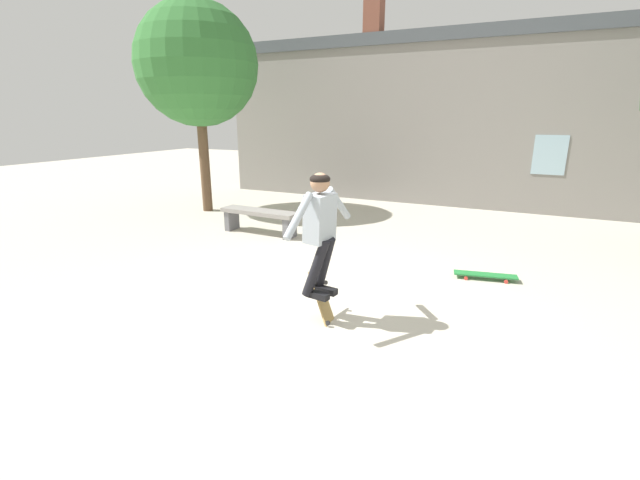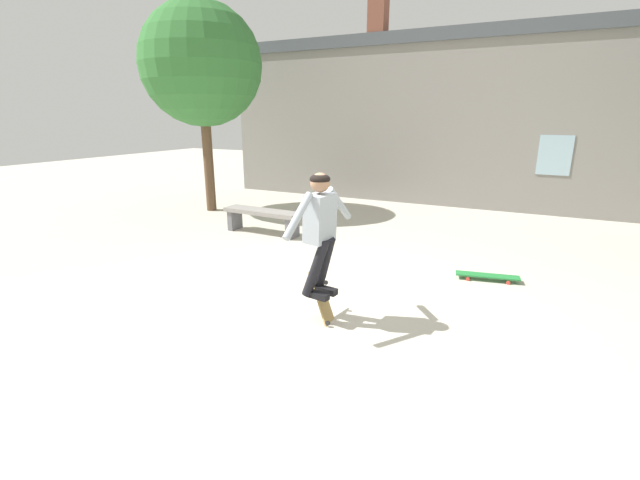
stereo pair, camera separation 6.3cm
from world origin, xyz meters
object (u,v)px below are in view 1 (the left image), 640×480
object	(u,v)px
skater	(320,224)
skateboard_resting	(485,275)
tree_left	(197,65)
park_bench	(259,217)
skateboard_flipping	(324,303)

from	to	relation	value
skater	skateboard_resting	distance (m)	2.93
tree_left	skateboard_resting	world-z (taller)	tree_left
park_bench	tree_left	bearing A→B (deg)	153.82
skateboard_resting	tree_left	bearing A→B (deg)	-27.49
tree_left	skateboard_resting	distance (m)	7.76
skateboard_flipping	skateboard_resting	size ratio (longest dim) A/B	0.78
tree_left	skateboard_flipping	world-z (taller)	tree_left
skateboard_flipping	skateboard_resting	world-z (taller)	skateboard_flipping
tree_left	park_bench	size ratio (longest dim) A/B	2.89
park_bench	skateboard_flipping	size ratio (longest dim) A/B	2.38
skateboard_flipping	tree_left	bearing A→B (deg)	176.13
tree_left	skater	bearing A→B (deg)	-39.40
tree_left	park_bench	bearing A→B (deg)	-28.39
tree_left	skateboard_resting	size ratio (longest dim) A/B	5.38
park_bench	skateboard_flipping	world-z (taller)	skateboard_flipping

